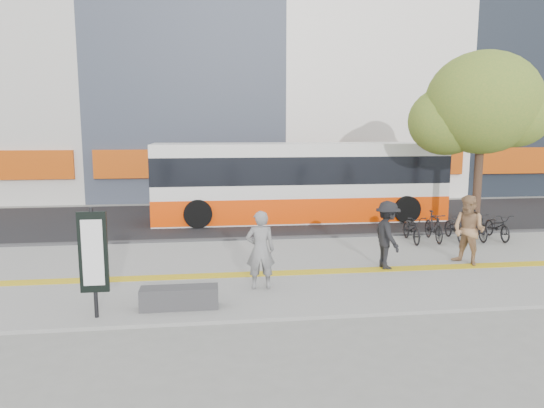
{
  "coord_description": "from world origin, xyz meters",
  "views": [
    {
      "loc": [
        -1.96,
        -11.29,
        3.81
      ],
      "look_at": [
        -0.25,
        2.0,
        1.73
      ],
      "focal_mm": 33.01,
      "sensor_mm": 36.0,
      "label": 1
    }
  ],
  "objects": [
    {
      "name": "ground",
      "position": [
        0.0,
        0.0,
        0.0
      ],
      "size": [
        120.0,
        120.0,
        0.0
      ],
      "primitive_type": "plane",
      "color": "slate",
      "rests_on": "ground"
    },
    {
      "name": "sidewalk",
      "position": [
        0.0,
        1.5,
        0.04
      ],
      "size": [
        40.0,
        7.0,
        0.08
      ],
      "primitive_type": "cube",
      "color": "slate",
      "rests_on": "ground"
    },
    {
      "name": "tactile_strip",
      "position": [
        0.0,
        1.0,
        0.09
      ],
      "size": [
        40.0,
        0.45,
        0.01
      ],
      "primitive_type": "cube",
      "color": "gold",
      "rests_on": "sidewalk"
    },
    {
      "name": "street",
      "position": [
        0.0,
        9.0,
        0.03
      ],
      "size": [
        40.0,
        8.0,
        0.06
      ],
      "primitive_type": "cube",
      "color": "black",
      "rests_on": "ground"
    },
    {
      "name": "curb",
      "position": [
        0.0,
        5.0,
        0.07
      ],
      "size": [
        40.0,
        0.25,
        0.14
      ],
      "primitive_type": "cube",
      "color": "#363638",
      "rests_on": "ground"
    },
    {
      "name": "bench",
      "position": [
        -2.6,
        -1.2,
        0.3
      ],
      "size": [
        1.6,
        0.45,
        0.45
      ],
      "primitive_type": "cube",
      "color": "#363638",
      "rests_on": "sidewalk"
    },
    {
      "name": "signboard",
      "position": [
        -4.2,
        -1.51,
        1.37
      ],
      "size": [
        0.55,
        0.1,
        2.2
      ],
      "color": "black",
      "rests_on": "sidewalk"
    },
    {
      "name": "street_tree",
      "position": [
        7.18,
        4.82,
        4.51
      ],
      "size": [
        4.4,
        3.8,
        6.31
      ],
      "color": "#322017",
      "rests_on": "sidewalk"
    },
    {
      "name": "bus",
      "position": [
        1.7,
        8.5,
        1.52
      ],
      "size": [
        11.64,
        2.76,
        3.1
      ],
      "color": "silver",
      "rests_on": "street"
    },
    {
      "name": "bicycle_row",
      "position": [
        6.11,
        4.0,
        0.54
      ],
      "size": [
        3.73,
        1.72,
        0.98
      ],
      "color": "black",
      "rests_on": "sidewalk"
    },
    {
      "name": "seated_woman",
      "position": [
        -0.8,
        -0.14,
        1.0
      ],
      "size": [
        0.69,
        0.47,
        1.84
      ],
      "primitive_type": "imported",
      "rotation": [
        0.0,
        0.0,
        3.1
      ],
      "color": "black",
      "rests_on": "sidewalk"
    },
    {
      "name": "pedestrian_tan",
      "position": [
        5.04,
        1.22,
        1.03
      ],
      "size": [
        1.09,
        1.16,
        1.9
      ],
      "primitive_type": "imported",
      "rotation": [
        0.0,
        0.0,
        -1.03
      ],
      "color": "#9E7550",
      "rests_on": "sidewalk"
    },
    {
      "name": "pedestrian_dark",
      "position": [
        2.7,
        1.12,
        0.98
      ],
      "size": [
        0.73,
        1.2,
        1.8
      ],
      "primitive_type": "imported",
      "rotation": [
        0.0,
        0.0,
        1.62
      ],
      "color": "black",
      "rests_on": "sidewalk"
    }
  ]
}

